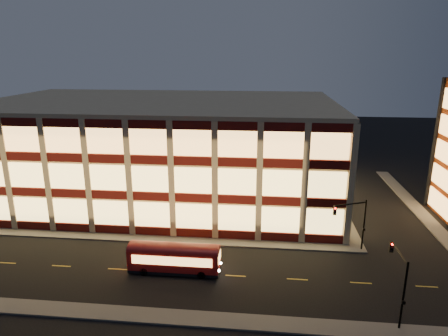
# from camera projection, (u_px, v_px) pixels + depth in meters

# --- Properties ---
(ground) EXTENTS (200.00, 200.00, 0.00)m
(ground) POSITION_uv_depth(u_px,v_px,m) (153.00, 243.00, 45.96)
(ground) COLOR black
(ground) RESTS_ON ground
(sidewalk_office_south) EXTENTS (54.00, 2.00, 0.15)m
(sidewalk_office_south) POSITION_uv_depth(u_px,v_px,m) (131.00, 238.00, 47.20)
(sidewalk_office_south) COLOR #514F4C
(sidewalk_office_south) RESTS_ON ground
(sidewalk_office_east) EXTENTS (2.00, 30.00, 0.15)m
(sidewalk_office_east) POSITION_uv_depth(u_px,v_px,m) (334.00, 198.00, 59.87)
(sidewalk_office_east) COLOR #514F4C
(sidewalk_office_east) RESTS_ON ground
(sidewalk_tower_west) EXTENTS (2.00, 30.00, 0.15)m
(sidewalk_tower_west) POSITION_uv_depth(u_px,v_px,m) (410.00, 201.00, 58.76)
(sidewalk_tower_west) COLOR #514F4C
(sidewalk_tower_west) RESTS_ON ground
(sidewalk_near) EXTENTS (100.00, 2.00, 0.15)m
(sidewalk_near) POSITION_uv_depth(u_px,v_px,m) (111.00, 313.00, 33.52)
(sidewalk_near) COLOR #514F4C
(sidewalk_near) RESTS_ON ground
(office_building) EXTENTS (50.45, 30.45, 14.50)m
(office_building) POSITION_uv_depth(u_px,v_px,m) (163.00, 148.00, 60.40)
(office_building) COLOR tan
(office_building) RESTS_ON ground
(traffic_signal_far) EXTENTS (3.79, 1.87, 6.00)m
(traffic_signal_far) POSITION_uv_depth(u_px,v_px,m) (354.00, 217.00, 42.81)
(traffic_signal_far) COLOR black
(traffic_signal_far) RESTS_ON ground
(traffic_signal_near) EXTENTS (0.32, 4.45, 6.00)m
(traffic_signal_near) POSITION_uv_depth(u_px,v_px,m) (399.00, 273.00, 31.91)
(traffic_signal_near) COLOR black
(traffic_signal_near) RESTS_ON ground
(trolley_bus) EXTENTS (9.01, 2.40, 3.05)m
(trolley_bus) POSITION_uv_depth(u_px,v_px,m) (174.00, 256.00, 39.53)
(trolley_bus) COLOR #880707
(trolley_bus) RESTS_ON ground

